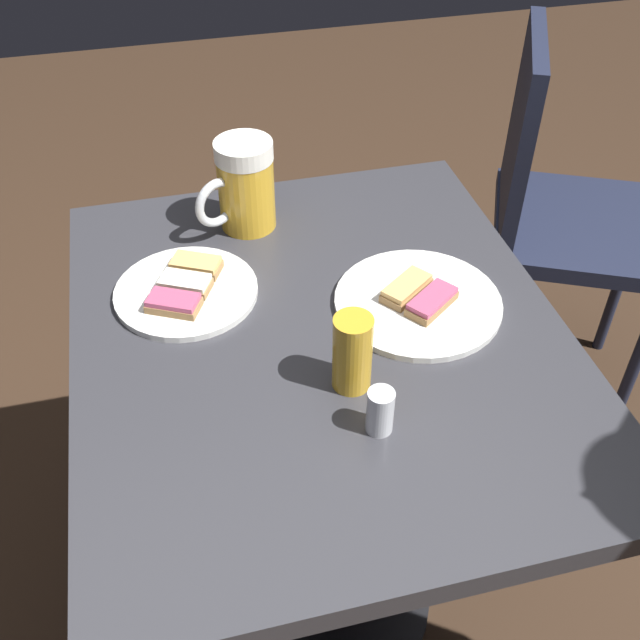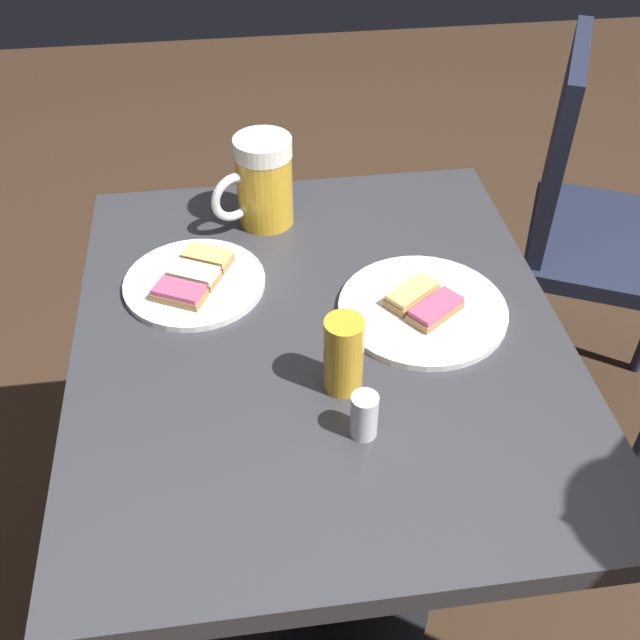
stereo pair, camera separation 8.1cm
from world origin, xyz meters
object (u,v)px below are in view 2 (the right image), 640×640
(plate_far, at_px, (423,308))
(beer_mug, at_px, (262,182))
(salt_shaker, at_px, (364,415))
(beer_glass_small, at_px, (344,355))
(cafe_chair, at_px, (594,222))
(plate_near, at_px, (194,281))

(plate_far, bearing_deg, beer_mug, 128.41)
(plate_far, bearing_deg, salt_shaker, -120.78)
(beer_mug, bearing_deg, plate_far, -51.59)
(beer_glass_small, distance_m, salt_shaker, 0.08)
(beer_glass_small, relative_size, salt_shaker, 1.75)
(plate_far, relative_size, beer_glass_small, 2.21)
(cafe_chair, bearing_deg, salt_shaker, -17.96)
(plate_far, distance_m, cafe_chair, 0.71)
(plate_near, bearing_deg, cafe_chair, 23.24)
(plate_far, distance_m, salt_shaker, 0.24)
(plate_far, height_order, cafe_chair, cafe_chair)
(salt_shaker, bearing_deg, beer_glass_small, 98.55)
(beer_glass_small, height_order, salt_shaker, beer_glass_small)
(beer_mug, height_order, salt_shaker, beer_mug)
(cafe_chair, bearing_deg, beer_glass_small, -22.20)
(plate_near, distance_m, salt_shaker, 0.37)
(plate_near, xyz_separation_m, salt_shaker, (0.20, -0.31, 0.02))
(beer_glass_small, bearing_deg, plate_far, 43.00)
(beer_mug, bearing_deg, cafe_chair, 15.79)
(plate_near, distance_m, plate_far, 0.34)
(plate_near, distance_m, cafe_chair, 0.92)
(plate_near, bearing_deg, beer_mug, 52.96)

